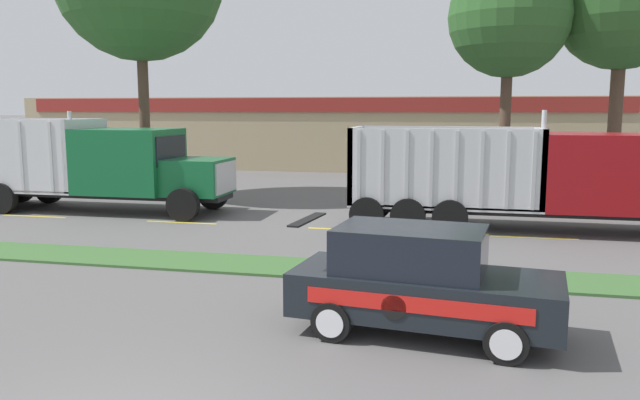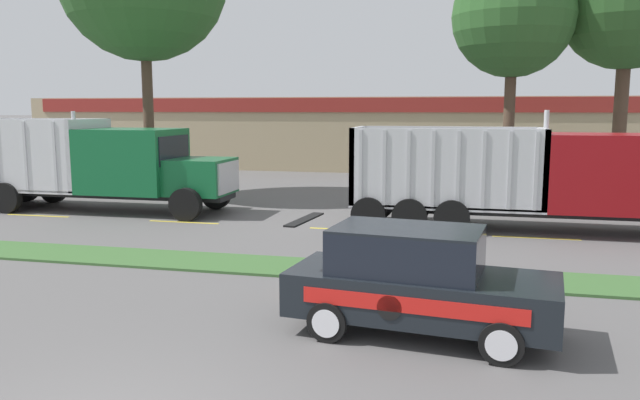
# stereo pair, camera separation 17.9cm
# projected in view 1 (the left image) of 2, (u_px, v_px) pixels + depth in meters

# --- Properties ---
(grass_verge) EXTENTS (120.00, 1.67, 0.06)m
(grass_verge) POSITION_uv_depth(u_px,v_px,m) (287.00, 267.00, 14.29)
(grass_verge) COLOR #3D6633
(grass_verge) RESTS_ON ground_plane
(centre_line_2) EXTENTS (2.40, 0.14, 0.01)m
(centre_line_2) POSITION_uv_depth(u_px,v_px,m) (34.00, 216.00, 21.17)
(centre_line_2) COLOR yellow
(centre_line_2) RESTS_ON ground_plane
(centre_line_3) EXTENTS (2.40, 0.14, 0.01)m
(centre_line_3) POSITION_uv_depth(u_px,v_px,m) (181.00, 222.00, 20.01)
(centre_line_3) COLOR yellow
(centre_line_3) RESTS_ON ground_plane
(centre_line_4) EXTENTS (2.40, 0.14, 0.01)m
(centre_line_4) POSITION_uv_depth(u_px,v_px,m) (347.00, 229.00, 18.85)
(centre_line_4) COLOR yellow
(centre_line_4) RESTS_ON ground_plane
(centre_line_5) EXTENTS (2.40, 0.14, 0.01)m
(centre_line_5) POSITION_uv_depth(u_px,v_px,m) (534.00, 237.00, 17.70)
(centre_line_5) COLOR yellow
(centre_line_5) RESTS_ON ground_plane
(dump_truck_lead) EXTENTS (11.00, 2.61, 3.59)m
(dump_truck_lead) POSITION_uv_depth(u_px,v_px,m) (561.00, 182.00, 18.29)
(dump_truck_lead) COLOR black
(dump_truck_lead) RESTS_ON ground_plane
(dump_truck_mid) EXTENTS (10.92, 2.85, 3.54)m
(dump_truck_mid) POSITION_uv_depth(u_px,v_px,m) (103.00, 168.00, 22.03)
(dump_truck_mid) COLOR black
(dump_truck_mid) RESTS_ON ground_plane
(rally_car) EXTENTS (4.41, 2.21, 1.78)m
(rally_car) POSITION_uv_depth(u_px,v_px,m) (420.00, 281.00, 10.03)
(rally_car) COLOR black
(rally_car) RESTS_ON ground_plane
(traffic_cone) EXTENTS (0.48, 0.48, 0.61)m
(traffic_cone) POSITION_uv_depth(u_px,v_px,m) (299.00, 281.00, 12.18)
(traffic_cone) COLOR black
(traffic_cone) RESTS_ON ground_plane
(store_building_backdrop) EXTENTS (36.71, 12.10, 4.28)m
(store_building_backdrop) POSITION_uv_depth(u_px,v_px,m) (328.00, 131.00, 41.43)
(store_building_backdrop) COLOR tan
(store_building_backdrop) RESTS_ON ground_plane
(tree_behind_right) EXTENTS (4.64, 4.64, 10.61)m
(tree_behind_right) POSITION_uv_depth(u_px,v_px,m) (510.00, 5.00, 23.80)
(tree_behind_right) COLOR brown
(tree_behind_right) RESTS_ON ground_plane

